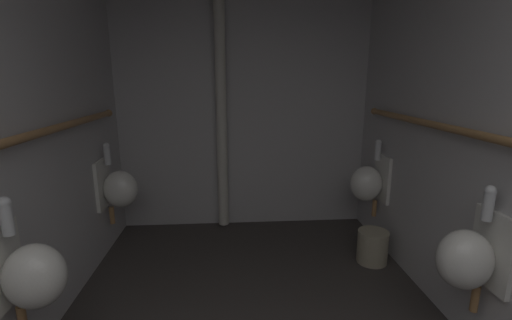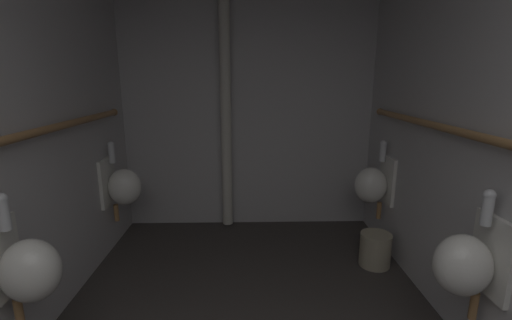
# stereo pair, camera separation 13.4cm
# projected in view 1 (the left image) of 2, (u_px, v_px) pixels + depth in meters

# --- Properties ---
(wall_right) EXTENTS (0.06, 4.08, 2.60)m
(wall_right) POSITION_uv_depth(u_px,v_px,m) (512.00, 135.00, 1.84)
(wall_right) COLOR #B8B5B6
(wall_right) RESTS_ON ground
(wall_back) EXTENTS (2.73, 0.06, 2.60)m
(wall_back) POSITION_uv_depth(u_px,v_px,m) (243.00, 106.00, 3.69)
(wall_back) COLOR #B8B5B6
(wall_back) RESTS_ON ground
(urinal_left_mid) EXTENTS (0.32, 0.30, 0.76)m
(urinal_left_mid) POSITION_uv_depth(u_px,v_px,m) (31.00, 274.00, 1.77)
(urinal_left_mid) COLOR silver
(urinal_left_far) EXTENTS (0.32, 0.30, 0.76)m
(urinal_left_far) POSITION_uv_depth(u_px,v_px,m) (118.00, 188.00, 3.16)
(urinal_left_far) COLOR silver
(urinal_right_mid) EXTENTS (0.32, 0.30, 0.76)m
(urinal_right_mid) POSITION_uv_depth(u_px,v_px,m) (468.00, 257.00, 1.93)
(urinal_right_mid) COLOR silver
(urinal_right_far) EXTENTS (0.32, 0.30, 0.76)m
(urinal_right_far) POSITION_uv_depth(u_px,v_px,m) (368.00, 182.00, 3.32)
(urinal_right_far) COLOR silver
(supply_pipe_right) EXTENTS (0.06, 3.27, 0.06)m
(supply_pipe_right) POSITION_uv_depth(u_px,v_px,m) (498.00, 140.00, 1.82)
(supply_pipe_right) COLOR #9E7042
(standpipe_back_wall) EXTENTS (0.11, 0.11, 2.55)m
(standpipe_back_wall) POSITION_uv_depth(u_px,v_px,m) (221.00, 107.00, 3.57)
(standpipe_back_wall) COLOR beige
(standpipe_back_wall) RESTS_ON ground
(waste_bin) EXTENTS (0.26, 0.26, 0.29)m
(waste_bin) POSITION_uv_depth(u_px,v_px,m) (372.00, 247.00, 3.08)
(waste_bin) COLOR #9E937A
(waste_bin) RESTS_ON ground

